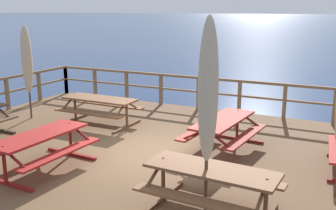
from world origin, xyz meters
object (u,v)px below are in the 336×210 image
(picnic_table_mid_left, at_px, (223,127))
(patio_umbrella_tall_back_right, at_px, (208,92))
(picnic_table_mid_right, at_px, (40,143))
(patio_umbrella_short_back, at_px, (27,60))
(picnic_table_front_right, at_px, (211,180))
(picnic_table_back_left, at_px, (100,105))

(picnic_table_mid_left, xyz_separation_m, patio_umbrella_tall_back_right, (0.72, -2.98, 1.47))
(picnic_table_mid_right, distance_m, patio_umbrella_short_back, 4.45)
(picnic_table_mid_right, relative_size, picnic_table_front_right, 1.00)
(patio_umbrella_tall_back_right, bearing_deg, picnic_table_mid_right, 176.91)
(picnic_table_mid_left, bearing_deg, picnic_table_mid_right, -137.57)
(picnic_table_mid_right, distance_m, patio_umbrella_tall_back_right, 4.04)
(picnic_table_mid_right, bearing_deg, picnic_table_back_left, 105.14)
(picnic_table_mid_right, relative_size, patio_umbrella_tall_back_right, 0.70)
(picnic_table_mid_right, xyz_separation_m, picnic_table_front_right, (3.82, -0.13, 0.00))
(picnic_table_mid_right, distance_m, picnic_table_mid_left, 4.11)
(picnic_table_mid_right, xyz_separation_m, patio_umbrella_short_back, (-3.16, 2.88, 1.23))
(picnic_table_mid_left, relative_size, patio_umbrella_tall_back_right, 0.72)
(picnic_table_front_right, xyz_separation_m, picnic_table_mid_left, (-0.79, 2.90, 0.00))
(patio_umbrella_short_back, bearing_deg, picnic_table_mid_right, -42.39)
(picnic_table_mid_left, distance_m, patio_umbrella_short_back, 6.32)
(patio_umbrella_tall_back_right, bearing_deg, picnic_table_back_left, 142.78)
(picnic_table_back_left, relative_size, picnic_table_mid_left, 0.96)
(patio_umbrella_tall_back_right, bearing_deg, patio_umbrella_short_back, 155.95)
(picnic_table_front_right, relative_size, picnic_table_back_left, 1.02)
(picnic_table_back_left, height_order, patio_umbrella_short_back, patio_umbrella_short_back)
(picnic_table_back_left, bearing_deg, patio_umbrella_tall_back_right, -37.22)
(picnic_table_mid_right, height_order, picnic_table_back_left, same)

